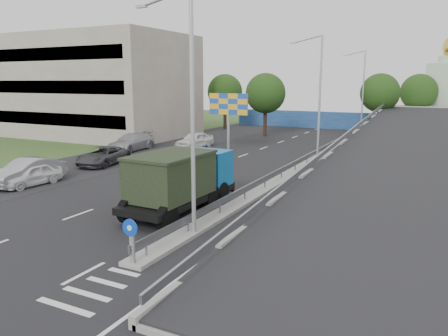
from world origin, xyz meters
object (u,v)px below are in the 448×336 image
Objects in this scene: sign_bollard at (132,241)px; lamp_post_far at (362,88)px; lamp_post_near at (188,102)px; billboard at (228,107)px; parked_car_d at (132,142)px; lamp_post_mid at (318,92)px; parked_car_a at (31,175)px; parked_car_e at (195,140)px; parked_car_c at (103,156)px; dump_truck at (181,178)px; parked_car_b at (27,172)px.

lamp_post_far reaches higher than sign_bollard.
sign_bollard is at bearing -91.64° from lamp_post_near.
lamp_post_far is at bearing 90.00° from lamp_post_near.
sign_bollard is 0.17× the size of lamp_post_far.
billboard reaches higher than parked_car_d.
lamp_post_mid reaches higher than billboard.
lamp_post_near is 15.29m from parked_car_a.
lamp_post_mid is at bearing -1.88° from parked_car_e.
lamp_post_near and lamp_post_far have the same top height.
parked_car_d is (-2.71, 6.97, 0.08)m from parked_car_c.
sign_bollard is 0.23× the size of dump_truck.
lamp_post_far is 1.83× the size of billboard.
sign_bollard is 0.36× the size of parked_car_e.
lamp_post_mid is 18.37m from parked_car_d.
parked_car_c is at bearing -117.25° from billboard.
billboard is at bearing 112.49° from lamp_post_near.
sign_bollard is 24.30m from lamp_post_mid.
parked_car_b is at bearing -97.78° from parked_car_c.
parked_car_e reaches higher than parked_car_a.
dump_truck is at bearing -42.27° from parked_car_c.
dump_truck is (-2.30, -37.09, -4.05)m from lamp_post_far.
parked_car_e is at bearing 84.75° from parked_car_b.
lamp_post_near reaches higher than sign_bollard.
sign_bollard is 0.41× the size of parked_car_a.
parked_car_a is (-11.73, 0.40, -1.06)m from dump_truck.
sign_bollard is at bearing -53.26° from parked_car_d.
lamp_post_mid reaches higher than sign_bollard.
parked_car_e is at bearing -125.81° from lamp_post_far.
parked_car_b is 18.61m from parked_car_e.
parked_car_b is 0.91× the size of parked_car_d.
dump_truck is 1.77× the size of parked_car_a.
lamp_post_far is (0.11, 43.83, 4.77)m from sign_bollard.
billboard is 0.97× the size of parked_car_d.
dump_truck is (6.81, -19.09, -2.43)m from billboard.
lamp_post_near is at bearing -46.08° from parked_car_c.
parked_car_e is (-12.94, 22.06, -5.02)m from lamp_post_near.
parked_car_d is at bearing 128.83° from sign_bollard.
lamp_post_mid is at bearing 4.92° from parked_car_d.
parked_car_d is at bearing -172.99° from lamp_post_mid.
parked_car_a is (-13.92, 7.13, -0.33)m from sign_bollard.
sign_bollard is at bearing -70.36° from dump_truck.
dump_truck is at bearing -93.55° from lamp_post_far.
lamp_post_far is 39.62m from parked_car_a.
dump_truck is at bearing 108.04° from sign_bollard.
lamp_post_far reaches higher than parked_car_b.
lamp_post_mid reaches higher than parked_car_b.
lamp_post_near is 26.06m from parked_car_e.
parked_car_e is (4.61, 4.21, -0.03)m from parked_car_d.
parked_car_a is 14.96m from parked_car_d.
lamp_post_mid is at bearing 53.29° from parked_car_a.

